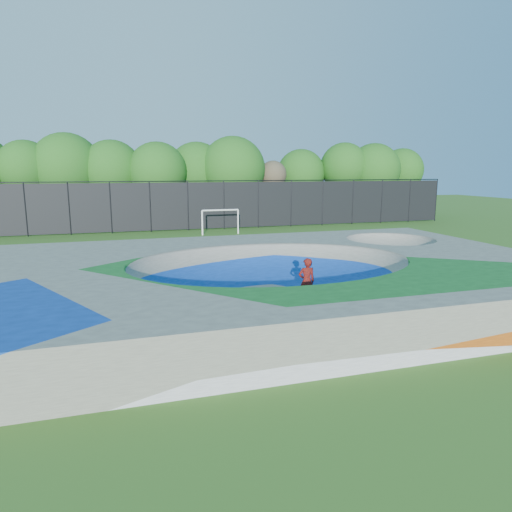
{
  "coord_description": "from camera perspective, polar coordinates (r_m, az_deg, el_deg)",
  "views": [
    {
      "loc": [
        -5.61,
        -16.18,
        4.9
      ],
      "look_at": [
        0.28,
        3.0,
        1.1
      ],
      "focal_mm": 32.0,
      "sensor_mm": 36.0,
      "label": 1
    }
  ],
  "objects": [
    {
      "name": "skater",
      "position": [
        16.8,
        6.35,
        -3.19
      ],
      "size": [
        0.66,
        0.45,
        1.76
      ],
      "primitive_type": "imported",
      "rotation": [
        0.0,
        0.0,
        3.1
      ],
      "color": "#AA190D",
      "rests_on": "ground"
    },
    {
      "name": "ground",
      "position": [
        17.81,
        1.99,
        -5.25
      ],
      "size": [
        120.0,
        120.0,
        0.0
      ],
      "primitive_type": "plane",
      "color": "#35601A",
      "rests_on": "ground"
    },
    {
      "name": "skate_deck",
      "position": [
        17.62,
        2.01,
        -2.91
      ],
      "size": [
        22.0,
        14.0,
        1.5
      ],
      "primitive_type": "cube",
      "color": "gray",
      "rests_on": "ground"
    },
    {
      "name": "fence",
      "position": [
        37.7,
        -8.51,
        6.35
      ],
      "size": [
        48.09,
        0.09,
        4.04
      ],
      "color": "black",
      "rests_on": "ground"
    },
    {
      "name": "soccer_goal",
      "position": [
        35.06,
        -4.48,
        4.87
      ],
      "size": [
        2.93,
        0.12,
        1.93
      ],
      "color": "white",
      "rests_on": "ground"
    },
    {
      "name": "skateboard",
      "position": [
        17.02,
        6.29,
        -5.98
      ],
      "size": [
        0.8,
        0.28,
        0.05
      ],
      "primitive_type": "cube",
      "rotation": [
        0.0,
        0.0,
        -0.08
      ],
      "color": "black",
      "rests_on": "ground"
    },
    {
      "name": "treeline",
      "position": [
        42.57,
        -10.5,
        10.55
      ],
      "size": [
        52.7,
        7.55,
        8.03
      ],
      "color": "#4A3725",
      "rests_on": "ground"
    }
  ]
}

